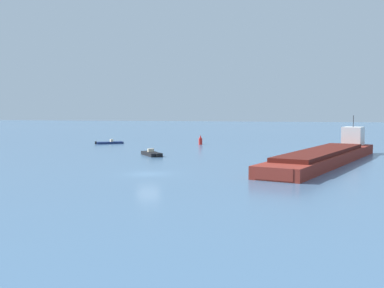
% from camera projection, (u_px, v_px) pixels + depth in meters
% --- Properties ---
extents(ground_plane, '(400.00, 400.00, 0.00)m').
position_uv_depth(ground_plane, '(148.00, 174.00, 53.20)').
color(ground_plane, '#476B8E').
extents(fishing_skiff, '(4.43, 5.29, 1.02)m').
position_uv_depth(fishing_skiff, '(152.00, 154.00, 73.42)').
color(fishing_skiff, black).
rests_on(fishing_skiff, ground).
extents(small_motorboat, '(5.33, 4.44, 0.90)m').
position_uv_depth(small_motorboat, '(110.00, 143.00, 97.34)').
color(small_motorboat, navy).
rests_on(small_motorboat, ground).
extents(cargo_barge, '(16.43, 35.98, 5.97)m').
position_uv_depth(cargo_barge, '(326.00, 155.00, 63.63)').
color(cargo_barge, maroon).
rests_on(cargo_barge, ground).
extents(channel_buoy_red, '(0.70, 0.70, 1.90)m').
position_uv_depth(channel_buoy_red, '(200.00, 140.00, 95.05)').
color(channel_buoy_red, red).
rests_on(channel_buoy_red, ground).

